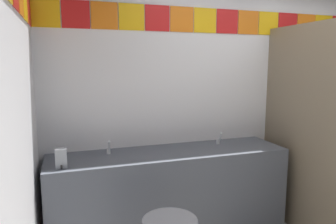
% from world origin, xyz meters
% --- Properties ---
extents(wall_back, '(4.34, 0.09, 2.66)m').
position_xyz_m(wall_back, '(0.00, 1.51, 1.34)').
color(wall_back, silver).
rests_on(wall_back, ground_plane).
extents(wall_side, '(0.09, 2.95, 2.66)m').
position_xyz_m(wall_side, '(-2.21, 0.00, 1.34)').
color(wall_side, silver).
rests_on(wall_side, ground_plane).
extents(vanity_counter, '(2.27, 0.58, 0.86)m').
position_xyz_m(vanity_counter, '(-0.99, 1.18, 0.44)').
color(vanity_counter, '#4C515B').
rests_on(vanity_counter, ground_plane).
extents(faucet_left, '(0.04, 0.10, 0.14)m').
position_xyz_m(faucet_left, '(-1.55, 1.27, 0.92)').
color(faucet_left, silver).
rests_on(faucet_left, vanity_counter).
extents(faucet_right, '(0.04, 0.10, 0.14)m').
position_xyz_m(faucet_right, '(-0.42, 1.27, 0.92)').
color(faucet_right, silver).
rests_on(faucet_right, vanity_counter).
extents(soap_dispenser, '(0.09, 0.09, 0.16)m').
position_xyz_m(soap_dispenser, '(-1.97, 1.01, 0.94)').
color(soap_dispenser, gray).
rests_on(soap_dispenser, vanity_counter).
extents(toilet, '(0.39, 0.49, 0.74)m').
position_xyz_m(toilet, '(0.93, 1.01, 0.30)').
color(toilet, white).
rests_on(toilet, ground_plane).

